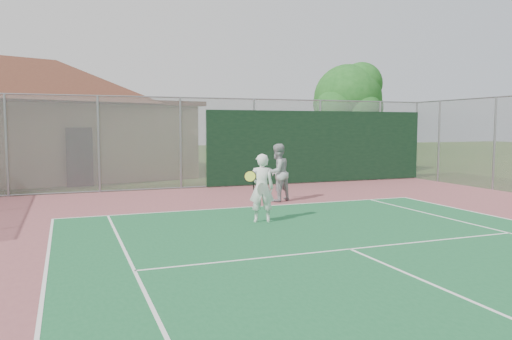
# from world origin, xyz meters

# --- Properties ---
(back_fence) EXTENTS (20.08, 0.11, 3.53)m
(back_fence) POSITION_xyz_m (2.11, 16.98, 1.67)
(back_fence) COLOR gray
(back_fence) RESTS_ON ground
(side_fence_right) EXTENTS (0.08, 9.00, 3.50)m
(side_fence_right) POSITION_xyz_m (10.00, 12.50, 1.75)
(side_fence_right) COLOR gray
(side_fence_right) RESTS_ON ground
(clubhouse) EXTENTS (16.41, 12.46, 6.40)m
(clubhouse) POSITION_xyz_m (-6.85, 23.70, 3.25)
(clubhouse) COLOR tan
(clubhouse) RESTS_ON ground
(bleachers) EXTENTS (2.93, 1.99, 1.01)m
(bleachers) POSITION_xyz_m (-6.94, 20.27, 0.53)
(bleachers) COLOR #B44929
(bleachers) RESTS_ON ground
(tree) EXTENTS (4.01, 3.80, 5.59)m
(tree) POSITION_xyz_m (8.24, 19.98, 3.68)
(tree) COLOR #342213
(tree) RESTS_ON ground
(player_white_front) EXTENTS (0.98, 0.78, 1.71)m
(player_white_front) POSITION_xyz_m (-0.60, 9.60, 0.86)
(player_white_front) COLOR white
(player_white_front) RESTS_ON ground
(player_grey_back) EXTENTS (1.09, 0.98, 1.83)m
(player_grey_back) POSITION_xyz_m (1.16, 12.66, 0.92)
(player_grey_back) COLOR #A6A8AB
(player_grey_back) RESTS_ON ground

